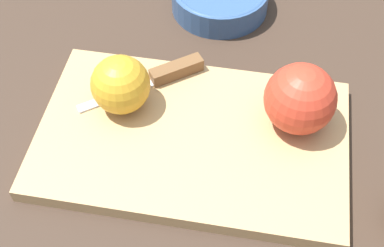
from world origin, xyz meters
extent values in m
plane|color=#38281E|center=(0.00, 0.00, 0.00)|extent=(4.00, 4.00, 0.00)
cube|color=tan|center=(0.00, 0.00, 0.01)|extent=(0.39, 0.27, 0.02)
sphere|color=red|center=(-0.12, -0.02, 0.06)|extent=(0.08, 0.08, 0.08)
cylinder|color=beige|center=(-0.12, -0.02, 0.06)|extent=(0.08, 0.01, 0.08)
sphere|color=gold|center=(0.09, -0.04, 0.06)|extent=(0.07, 0.07, 0.07)
cylinder|color=beige|center=(0.08, -0.05, 0.06)|extent=(0.06, 0.04, 0.07)
cube|color=silver|center=(0.10, -0.05, 0.02)|extent=(0.09, 0.06, 0.00)
cube|color=brown|center=(0.02, -0.10, 0.03)|extent=(0.07, 0.05, 0.02)
camera|label=1|loc=(-0.02, 0.38, 0.53)|focal=50.00mm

